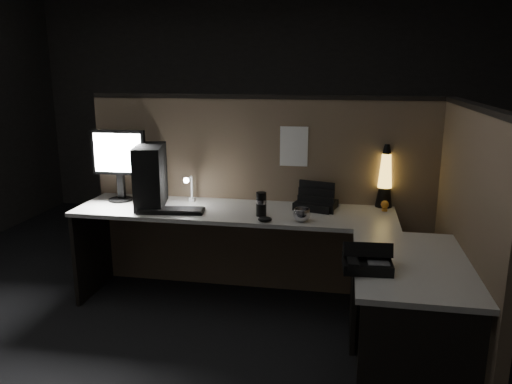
% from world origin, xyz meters
% --- Properties ---
extents(floor, '(6.00, 6.00, 0.00)m').
position_xyz_m(floor, '(0.00, 0.00, 0.00)').
color(floor, black).
rests_on(floor, ground).
extents(room_shell, '(6.00, 6.00, 6.00)m').
position_xyz_m(room_shell, '(0.00, 0.00, 1.62)').
color(room_shell, silver).
rests_on(room_shell, ground).
extents(partition_back, '(2.66, 0.06, 1.50)m').
position_xyz_m(partition_back, '(0.00, 0.93, 0.75)').
color(partition_back, brown).
rests_on(partition_back, ground).
extents(partition_right, '(0.06, 1.66, 1.50)m').
position_xyz_m(partition_right, '(1.33, 0.10, 0.75)').
color(partition_right, brown).
rests_on(partition_right, ground).
extents(desk, '(2.60, 1.60, 0.73)m').
position_xyz_m(desk, '(0.18, 0.25, 0.58)').
color(desk, '#AAA8A1').
rests_on(desk, ground).
extents(pc_tower, '(0.29, 0.46, 0.45)m').
position_xyz_m(pc_tower, '(-0.77, 0.60, 0.95)').
color(pc_tower, black).
rests_on(pc_tower, desk).
extents(monitor, '(0.42, 0.18, 0.54)m').
position_xyz_m(monitor, '(-1.06, 0.71, 1.06)').
color(monitor, black).
rests_on(monitor, desk).
extents(keyboard, '(0.48, 0.21, 0.02)m').
position_xyz_m(keyboard, '(-0.57, 0.46, 0.74)').
color(keyboard, black).
rests_on(keyboard, desk).
extents(mouse, '(0.10, 0.07, 0.04)m').
position_xyz_m(mouse, '(0.12, 0.35, 0.75)').
color(mouse, black).
rests_on(mouse, desk).
extents(clip_lamp, '(0.04, 0.17, 0.21)m').
position_xyz_m(clip_lamp, '(-0.51, 0.71, 0.86)').
color(clip_lamp, white).
rests_on(clip_lamp, desk).
extents(organizer, '(0.32, 0.30, 0.21)m').
position_xyz_m(organizer, '(0.43, 0.75, 0.78)').
color(organizer, black).
rests_on(organizer, desk).
extents(lava_lamp, '(0.12, 0.12, 0.46)m').
position_xyz_m(lava_lamp, '(0.92, 0.88, 0.92)').
color(lava_lamp, black).
rests_on(lava_lamp, desk).
extents(travel_mug, '(0.07, 0.07, 0.17)m').
position_xyz_m(travel_mug, '(0.07, 0.48, 0.81)').
color(travel_mug, black).
rests_on(travel_mug, desk).
extents(steel_mug, '(0.11, 0.11, 0.09)m').
position_xyz_m(steel_mug, '(0.36, 0.40, 0.77)').
color(steel_mug, '#B2B2B9').
rests_on(steel_mug, desk).
extents(figurine, '(0.06, 0.06, 0.06)m').
position_xyz_m(figurine, '(0.92, 0.76, 0.78)').
color(figurine, orange).
rests_on(figurine, desk).
extents(pinned_paper, '(0.21, 0.00, 0.30)m').
position_xyz_m(pinned_paper, '(0.25, 0.90, 1.16)').
color(pinned_paper, white).
rests_on(pinned_paper, partition_back).
extents(desk_phone, '(0.25, 0.27, 0.15)m').
position_xyz_m(desk_phone, '(0.76, -0.33, 0.79)').
color(desk_phone, black).
rests_on(desk_phone, desk).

